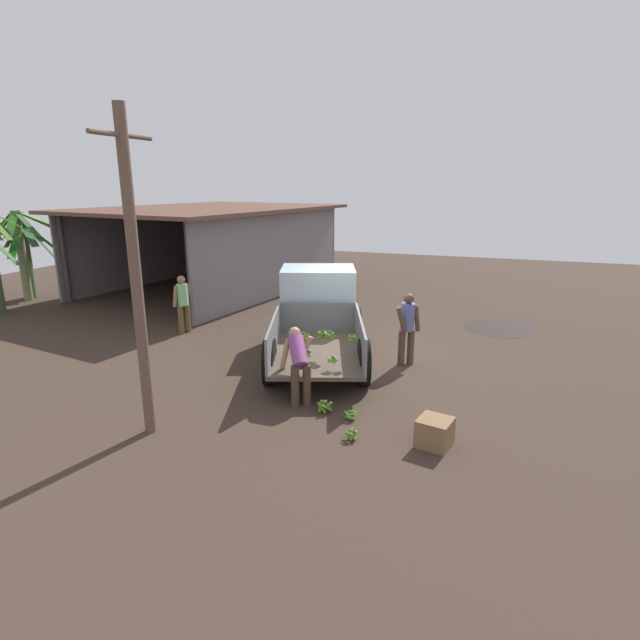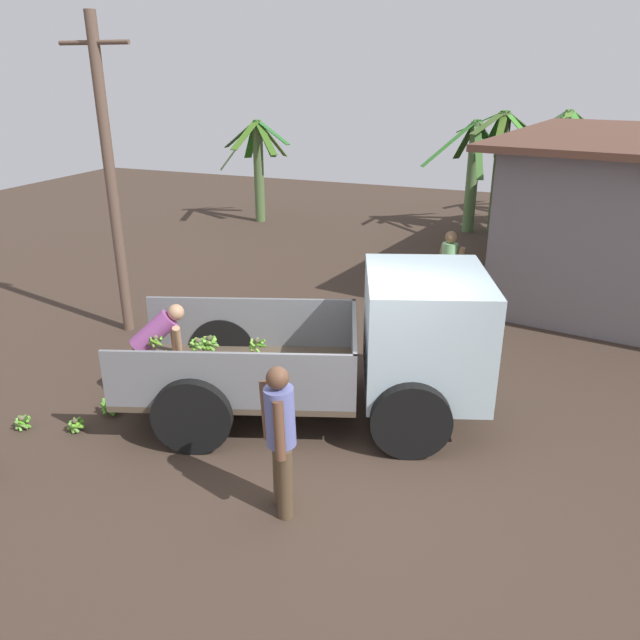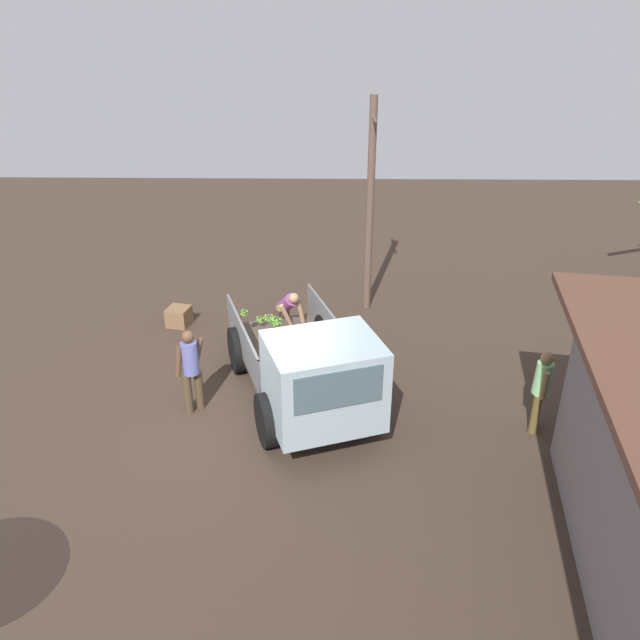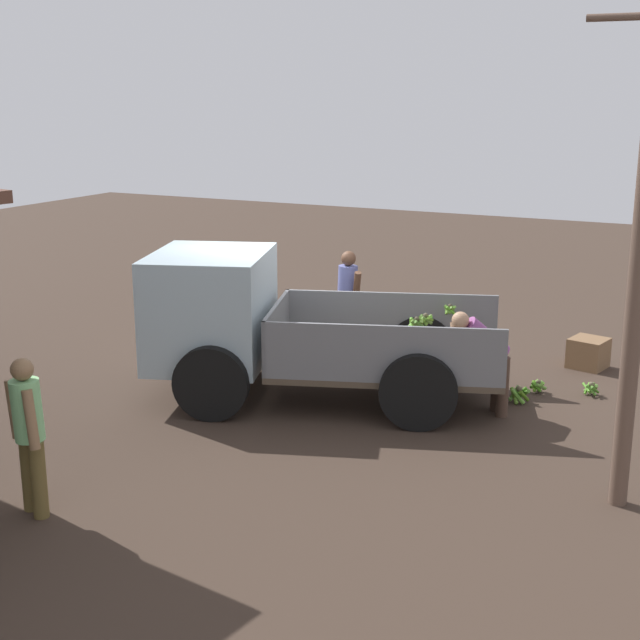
# 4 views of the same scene
# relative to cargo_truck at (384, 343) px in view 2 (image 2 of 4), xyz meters

# --- Properties ---
(ground) EXTENTS (36.00, 36.00, 0.00)m
(ground) POSITION_rel_cargo_truck_xyz_m (-0.11, -1.01, -1.04)
(ground) COLOR #3C2E24
(cargo_truck) EXTENTS (4.92, 3.23, 1.95)m
(cargo_truck) POSITION_rel_cargo_truck_xyz_m (0.00, 0.00, 0.00)
(cargo_truck) COLOR brown
(cargo_truck) RESTS_ON ground
(utility_pole) EXTENTS (1.28, 0.18, 5.10)m
(utility_pole) POSITION_rel_cargo_truck_xyz_m (-4.98, 1.19, 1.59)
(utility_pole) COLOR brown
(utility_pole) RESTS_ON ground
(banana_palm_0) EXTENTS (2.59, 1.86, 2.72)m
(banana_palm_0) POSITION_rel_cargo_truck_xyz_m (1.98, 11.63, 0.43)
(banana_palm_0) COLOR #4C623A
(banana_palm_0) RESTS_ON ground
(banana_palm_1) EXTENTS (2.15, 2.42, 2.93)m
(banana_palm_1) POSITION_rel_cargo_truck_xyz_m (-6.58, 9.61, 0.57)
(banana_palm_1) COLOR #4D6739
(banana_palm_1) RESTS_ON ground
(banana_palm_3) EXTENTS (2.38, 2.27, 3.26)m
(banana_palm_3) POSITION_rel_cargo_truck_xyz_m (0.14, 10.93, 0.71)
(banana_palm_3) COLOR #506439
(banana_palm_3) RESTS_ON ground
(banana_palm_4) EXTENTS (2.69, 2.59, 3.10)m
(banana_palm_4) POSITION_rel_cargo_truck_xyz_m (1.67, 11.43, 0.69)
(banana_palm_4) COLOR #728251
(banana_palm_4) RESTS_ON ground
(banana_palm_5) EXTENTS (2.18, 2.36, 3.03)m
(banana_palm_5) POSITION_rel_cargo_truck_xyz_m (-0.54, 10.59, 0.55)
(banana_palm_5) COLOR #5A7D45
(banana_palm_5) RESTS_ON ground
(banana_palm_6) EXTENTS (2.43, 2.89, 3.18)m
(banana_palm_6) POSITION_rel_cargo_truck_xyz_m (1.70, 13.49, 0.72)
(banana_palm_6) COLOR #5B704B
(banana_palm_6) RESTS_ON ground
(person_foreground_visitor) EXTENTS (0.54, 0.54, 1.66)m
(person_foreground_visitor) POSITION_rel_cargo_truck_xyz_m (-0.41, -2.27, -0.12)
(person_foreground_visitor) COLOR #4D3B28
(person_foreground_visitor) RESTS_ON ground
(person_worker_loading) EXTENTS (0.86, 0.75, 1.36)m
(person_worker_loading) POSITION_rel_cargo_truck_xyz_m (-3.03, -0.69, -0.24)
(person_worker_loading) COLOR #473328
(person_worker_loading) RESTS_ON ground
(person_bystander_near_shed) EXTENTS (0.57, 0.39, 1.59)m
(person_bystander_near_shed) POSITION_rel_cargo_truck_xyz_m (0.10, 3.95, -0.16)
(person_bystander_near_shed) COLOR brown
(person_bystander_near_shed) RESTS_ON ground
(banana_bunch_on_ground_0) EXTENTS (0.24, 0.24, 0.19)m
(banana_bunch_on_ground_0) POSITION_rel_cargo_truck_xyz_m (-4.15, -2.05, -0.93)
(banana_bunch_on_ground_0) COLOR brown
(banana_bunch_on_ground_0) RESTS_ON ground
(banana_bunch_on_ground_1) EXTENTS (0.29, 0.29, 0.24)m
(banana_bunch_on_ground_1) POSITION_rel_cargo_truck_xyz_m (-3.35, -1.32, -0.91)
(banana_bunch_on_ground_1) COLOR brown
(banana_bunch_on_ground_1) RESTS_ON ground
(banana_bunch_on_ground_2) EXTENTS (0.24, 0.24, 0.18)m
(banana_bunch_on_ground_2) POSITION_rel_cargo_truck_xyz_m (-3.48, -1.84, -0.94)
(banana_bunch_on_ground_2) COLOR #4E4632
(banana_bunch_on_ground_2) RESTS_ON ground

